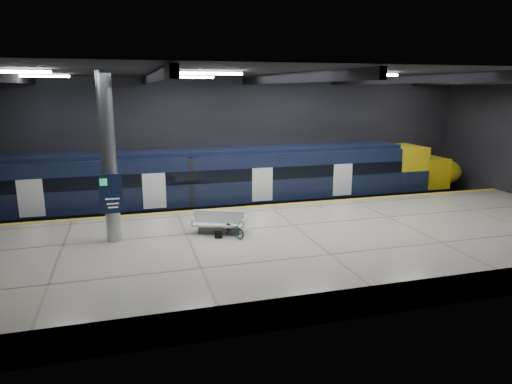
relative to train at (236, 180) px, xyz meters
name	(u,v)px	position (x,y,z in m)	size (l,w,h in m)	color
ground	(286,241)	(1.20, -5.50, -2.06)	(30.00, 30.00, 0.00)	black
room_shell	(288,124)	(1.20, -5.49, 3.66)	(30.10, 16.10, 8.05)	black
platform	(306,247)	(1.20, -8.00, -1.51)	(30.00, 11.00, 1.10)	beige
safety_strip	(269,205)	(1.20, -2.75, -0.95)	(30.00, 0.40, 0.01)	gold
rails	(255,211)	(1.20, 0.00, -1.98)	(30.00, 1.52, 0.16)	gray
train	(236,180)	(0.00, 0.00, 0.00)	(29.40, 2.84, 3.79)	black
bench	(220,225)	(-2.36, -6.72, -0.60)	(2.49, 1.78, 1.02)	#595B60
bicycle	(232,228)	(-1.95, -7.39, -0.59)	(0.49, 1.41, 0.74)	#99999E
pannier_bag	(218,234)	(-2.55, -7.39, -0.78)	(0.30, 0.18, 0.35)	black
info_column	(109,161)	(-6.80, -6.52, 2.40)	(0.90, 0.78, 6.90)	#9EA0A5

